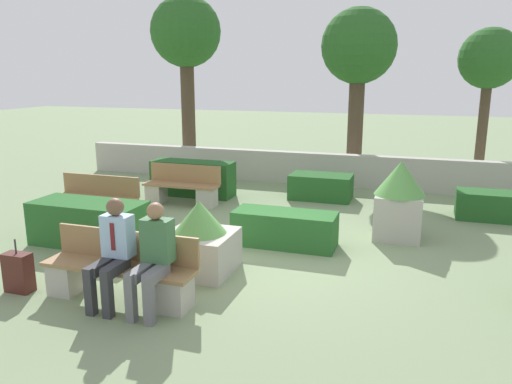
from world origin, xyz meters
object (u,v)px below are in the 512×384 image
object	(u,v)px
bench_left_side	(182,190)
suitcase	(18,272)
person_seated_woman	(153,253)
tree_leftmost	(186,37)
bench_front	(120,274)
planter_corner_right	(399,198)
person_seated_man	(113,247)
bench_right_side	(96,203)
tree_center_right	(489,62)
tree_center_left	(359,51)
planter_corner_left	(200,240)

from	to	relation	value
bench_left_side	suitcase	world-z (taller)	bench_left_side
person_seated_woman	tree_leftmost	bearing A→B (deg)	112.93
bench_front	planter_corner_right	xyz separation A→B (m)	(3.28, 3.70, 0.38)
person_seated_man	suitcase	distance (m)	1.54
bench_right_side	tree_leftmost	world-z (taller)	tree_leftmost
person_seated_man	tree_center_right	bearing A→B (deg)	60.58
planter_corner_right	tree_center_right	distance (m)	5.90
bench_left_side	person_seated_woman	size ratio (longest dim) A/B	1.26
bench_right_side	suitcase	world-z (taller)	bench_right_side
suitcase	tree_leftmost	size ratio (longest dim) A/B	0.15
bench_front	tree_center_left	size ratio (longest dim) A/B	0.45
planter_corner_right	tree_center_left	world-z (taller)	tree_center_left
person_seated_woman	bench_left_side	bearing A→B (deg)	112.73
person_seated_woman	tree_center_left	bearing A→B (deg)	81.72
person_seated_woman	planter_corner_right	world-z (taller)	planter_corner_right
bench_front	person_seated_man	xyz separation A→B (m)	(0.02, -0.14, 0.41)
bench_left_side	planter_corner_left	world-z (taller)	planter_corner_left
bench_right_side	planter_corner_right	bearing A→B (deg)	11.68
planter_corner_right	person_seated_man	bearing A→B (deg)	-130.32
person_seated_man	tree_leftmost	xyz separation A→B (m)	(-3.09, 8.62, 3.13)
bench_front	tree_center_right	world-z (taller)	tree_center_right
bench_left_side	tree_center_left	xyz separation A→B (m)	(3.27, 4.02, 3.11)
bench_front	planter_corner_left	xyz separation A→B (m)	(0.59, 1.20, 0.14)
planter_corner_left	bench_front	bearing A→B (deg)	-116.21
tree_center_right	planter_corner_right	bearing A→B (deg)	-109.21
tree_center_right	person_seated_man	bearing A→B (deg)	-119.42
planter_corner_right	suitcase	world-z (taller)	planter_corner_right
planter_corner_left	tree_leftmost	distance (m)	8.83
bench_right_side	tree_center_left	distance (m)	7.78
bench_right_side	person_seated_man	bearing A→B (deg)	-46.42
bench_right_side	tree_leftmost	size ratio (longest dim) A/B	0.35
bench_left_side	suitcase	size ratio (longest dim) A/B	2.32
tree_center_right	suitcase	bearing A→B (deg)	-125.78
bench_right_side	tree_center_left	xyz separation A→B (m)	(4.37, 5.64, 3.11)
planter_corner_left	planter_corner_right	size ratio (longest dim) A/B	0.78
bench_left_side	suitcase	xyz separation A→B (m)	(-0.02, -4.83, -0.06)
tree_leftmost	planter_corner_right	bearing A→B (deg)	-36.92
person_seated_woman	tree_center_right	xyz separation A→B (m)	(4.48, 8.93, 2.39)
bench_right_side	suitcase	size ratio (longest dim) A/B	2.39
person_seated_man	planter_corner_left	xyz separation A→B (m)	(0.57, 1.34, -0.28)
person_seated_man	planter_corner_right	bearing A→B (deg)	49.68
bench_left_side	person_seated_man	bearing A→B (deg)	-70.37
bench_left_side	tree_leftmost	xyz separation A→B (m)	(-1.65, 3.86, 3.56)
tree_leftmost	tree_center_left	bearing A→B (deg)	1.90
bench_left_side	tree_center_left	world-z (taller)	tree_center_left
suitcase	tree_leftmost	bearing A→B (deg)	100.63
bench_front	planter_corner_right	bearing A→B (deg)	48.47
person_seated_man	bench_left_side	bearing A→B (deg)	106.76
bench_front	bench_right_side	bearing A→B (deg)	129.89
planter_corner_right	bench_front	bearing A→B (deg)	-131.53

